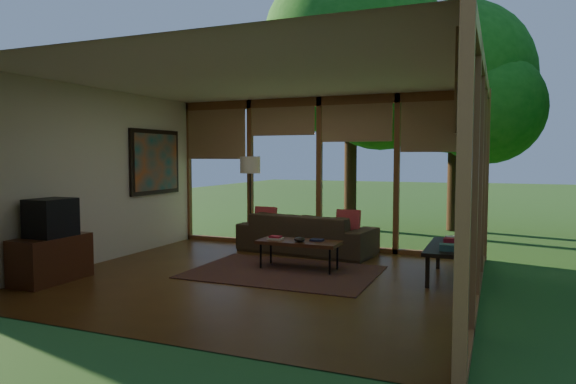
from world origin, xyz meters
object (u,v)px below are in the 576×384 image
at_px(floor_lamp, 250,170).
at_px(side_console, 451,249).
at_px(media_cabinet, 51,259).
at_px(coffee_table, 299,243).
at_px(sofa, 306,233).
at_px(television, 51,218).

distance_m(floor_lamp, side_console, 3.84).
relative_size(media_cabinet, coffee_table, 0.83).
height_order(sofa, coffee_table, sofa).
relative_size(sofa, media_cabinet, 2.32).
bearing_deg(side_console, media_cabinet, -156.14).
bearing_deg(television, side_console, 23.95).
height_order(media_cabinet, side_console, media_cabinet).
distance_m(coffee_table, side_console, 2.12).
bearing_deg(sofa, floor_lamp, 4.24).
xyz_separation_m(sofa, coffee_table, (0.35, -1.27, 0.05)).
bearing_deg(side_console, floor_lamp, 163.14).
distance_m(media_cabinet, side_console, 5.33).
xyz_separation_m(television, coffee_table, (2.75, 1.91, -0.46)).
distance_m(television, floor_lamp, 3.53).
bearing_deg(side_console, coffee_table, -173.39).
distance_m(floor_lamp, coffee_table, 2.21).
height_order(television, side_console, television).
distance_m(media_cabinet, television, 0.55).
bearing_deg(media_cabinet, floor_lamp, 67.79).
bearing_deg(television, floor_lamp, 68.10).
bearing_deg(coffee_table, television, -145.17).
relative_size(coffee_table, side_console, 0.86).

